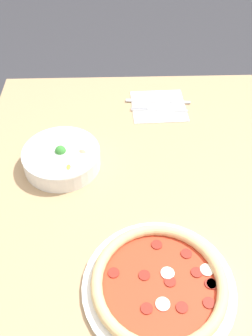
# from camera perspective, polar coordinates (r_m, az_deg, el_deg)

# --- Properties ---
(ground_plane) EXTENTS (8.00, 8.00, 0.00)m
(ground_plane) POSITION_cam_1_polar(r_m,az_deg,el_deg) (1.66, 1.33, -23.21)
(ground_plane) COLOR #333338
(dining_table) EXTENTS (1.33, 0.95, 0.76)m
(dining_table) POSITION_cam_1_polar(r_m,az_deg,el_deg) (1.07, 1.92, -10.11)
(dining_table) COLOR tan
(dining_table) RESTS_ON ground_plane
(pizza) EXTENTS (0.34, 0.34, 0.04)m
(pizza) POSITION_cam_1_polar(r_m,az_deg,el_deg) (0.87, 5.08, -17.17)
(pizza) COLOR white
(pizza) RESTS_ON dining_table
(bowl) EXTENTS (0.23, 0.23, 0.07)m
(bowl) POSITION_cam_1_polar(r_m,az_deg,el_deg) (1.10, -9.75, 1.65)
(bowl) COLOR white
(bowl) RESTS_ON dining_table
(napkin) EXTENTS (0.19, 0.19, 0.00)m
(napkin) POSITION_cam_1_polar(r_m,az_deg,el_deg) (1.34, 4.98, 9.39)
(napkin) COLOR white
(napkin) RESTS_ON dining_table
(fork) EXTENTS (0.03, 0.20, 0.00)m
(fork) POSITION_cam_1_polar(r_m,az_deg,el_deg) (1.31, 5.20, 8.81)
(fork) COLOR silver
(fork) RESTS_ON napkin
(knife) EXTENTS (0.03, 0.23, 0.01)m
(knife) POSITION_cam_1_polar(r_m,az_deg,el_deg) (1.35, 5.33, 10.07)
(knife) COLOR silver
(knife) RESTS_ON napkin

